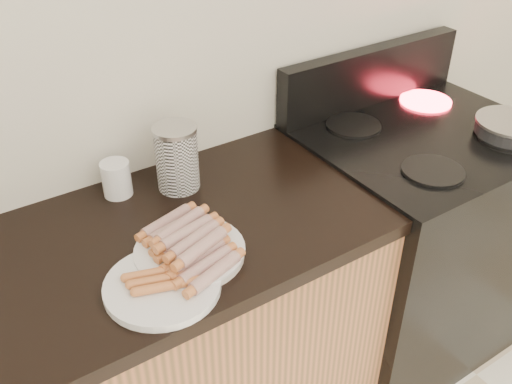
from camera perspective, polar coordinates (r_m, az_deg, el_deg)
wall_back at (r=1.57m, az=-10.45°, el=15.61°), size 4.00×0.04×2.60m
stove at (r=2.17m, az=14.92°, el=-4.99°), size 0.76×0.65×0.91m
stove_panel at (r=2.05m, az=11.41°, el=11.32°), size 0.76×0.06×0.20m
burner_near_left at (r=1.71m, az=17.27°, el=2.04°), size 0.18×0.18×0.01m
burner_near_right at (r=1.96m, az=23.85°, el=4.84°), size 0.18×0.18×0.01m
burner_far_left at (r=1.91m, az=9.73°, el=6.60°), size 0.18×0.18×0.01m
burner_far_right at (r=2.14m, az=16.60°, el=8.73°), size 0.18×0.18×0.01m
main_plate at (r=1.36m, az=-6.62°, el=-6.10°), size 0.34×0.34×0.02m
side_plate at (r=1.28m, az=-9.34°, el=-9.24°), size 0.30×0.30×0.02m
hotdog_pile at (r=1.34m, az=-6.71°, el=-5.04°), size 0.14×0.29×0.06m
plain_sausages at (r=1.27m, az=-9.42°, el=-8.58°), size 0.14×0.12×0.02m
canister at (r=1.56m, az=-7.92°, el=3.43°), size 0.12×0.12×0.19m
mug at (r=1.58m, az=-13.78°, el=1.30°), size 0.10×0.10×0.10m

